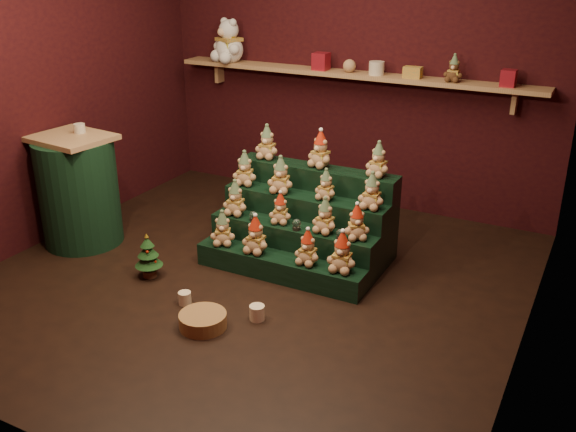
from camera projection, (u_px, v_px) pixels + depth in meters
The scene contains 41 objects.
ground at pixel (250, 281), 4.98m from camera, with size 4.00×4.00×0.00m, color black.
back_wall at pixel (357, 61), 6.11m from camera, with size 4.00×0.10×2.80m, color black.
front_wall at pixel (0, 197), 2.76m from camera, with size 4.00×0.10×2.80m, color black.
left_wall at pixel (34, 77), 5.31m from camera, with size 0.10×4.00×2.80m, color black.
right_wall at pixel (562, 141), 3.56m from camera, with size 0.10×4.00×2.80m, color black.
back_shelf at pixel (349, 75), 6.01m from camera, with size 3.60×0.26×0.24m.
riser_tier_front at pixel (279, 267), 5.00m from camera, with size 1.40×0.22×0.18m, color black.
riser_tier_midfront at pixel (292, 246), 5.15m from camera, with size 1.40×0.22×0.36m, color black.
riser_tier_midback at pixel (305, 226), 5.29m from camera, with size 1.40×0.22×0.54m, color black.
riser_tier_back at pixel (316, 207), 5.44m from camera, with size 1.40×0.22×0.72m, color black.
teddy_0 at pixel (223, 228), 5.13m from camera, with size 0.20×0.18×0.28m, color tan, non-canonical shape.
teddy_1 at pixel (256, 235), 4.98m from camera, with size 0.22×0.19×0.30m, color tan, non-canonical shape.
teddy_2 at pixel (308, 247), 4.81m from camera, with size 0.20×0.18×0.28m, color tan, non-canonical shape.
teddy_3 at pixel (342, 252), 4.69m from camera, with size 0.22×0.20×0.31m, color tan, non-canonical shape.
teddy_4 at pixel (235, 198), 5.24m from camera, with size 0.21×0.19×0.29m, color tan, non-canonical shape.
teddy_5 at pixel (280, 208), 5.08m from camera, with size 0.18×0.16×0.25m, color tan, non-canonical shape.
teddy_6 at pixel (325, 216), 4.90m from camera, with size 0.20×0.18×0.28m, color tan, non-canonical shape.
teddy_7 at pixel (357, 222), 4.80m from camera, with size 0.19×0.17×0.27m, color tan, non-canonical shape.
teddy_8 at pixel (245, 168), 5.37m from camera, with size 0.21×0.18×0.29m, color tan, non-canonical shape.
teddy_9 at pixel (281, 175), 5.20m from camera, with size 0.21×0.19×0.30m, color tan, non-canonical shape.
teddy_10 at pixel (326, 185), 5.06m from camera, with size 0.18×0.16×0.25m, color tan, non-canonical shape.
teddy_11 at pixel (372, 191), 4.88m from camera, with size 0.20×0.18×0.28m, color tan, non-canonical shape.
teddy_12 at pixel (267, 142), 5.46m from camera, with size 0.21×0.18×0.29m, color tan, non-canonical shape.
teddy_13 at pixel (321, 149), 5.24m from camera, with size 0.21×0.19×0.30m, color tan, non-canonical shape.
teddy_14 at pixel (378, 159), 5.03m from camera, with size 0.20×0.18×0.28m, color tan, non-canonical shape.
snow_globe_a at pixel (253, 216), 5.15m from camera, with size 0.06×0.06×0.08m.
snow_globe_b at pixel (297, 224), 4.98m from camera, with size 0.07×0.07×0.09m.
snow_globe_c at pixel (340, 234), 4.83m from camera, with size 0.06×0.06×0.08m.
side_table at pixel (79, 191), 5.48m from camera, with size 0.68×0.67×0.96m.
table_ornament at pixel (79, 128), 5.36m from camera, with size 0.10×0.10×0.08m, color beige.
mini_christmas_tree at pixel (148, 256), 4.98m from camera, with size 0.22×0.22×0.37m.
mug_left at pixel (185, 298), 4.65m from camera, with size 0.09×0.09×0.09m, color beige.
mug_right at pixel (257, 313), 4.45m from camera, with size 0.11×0.11×0.11m, color beige.
wicker_basket at pixel (203, 320), 4.36m from camera, with size 0.33×0.33×0.10m, color #9D723F.
white_bear at pixel (229, 35), 6.42m from camera, with size 0.39×0.35×0.54m, color white, non-canonical shape.
brown_bear at pixel (454, 68), 5.51m from camera, with size 0.16×0.15×0.23m, color #53361B, non-canonical shape.
gift_tin_red_a at pixel (321, 61), 6.07m from camera, with size 0.14×0.14×0.16m, color maroon.
gift_tin_cream at pixel (377, 68), 5.84m from camera, with size 0.14×0.14×0.12m, color beige.
gift_tin_red_b at pixel (508, 78), 5.34m from camera, with size 0.12×0.12×0.14m, color maroon.
shelf_plush_ball at pixel (349, 66), 5.95m from camera, with size 0.12×0.12×0.12m, color tan.
scarf_gift_box at pixel (413, 72), 5.70m from camera, with size 0.16×0.10×0.10m, color orange.
Camera 1 is at (2.29, -3.76, 2.39)m, focal length 40.00 mm.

